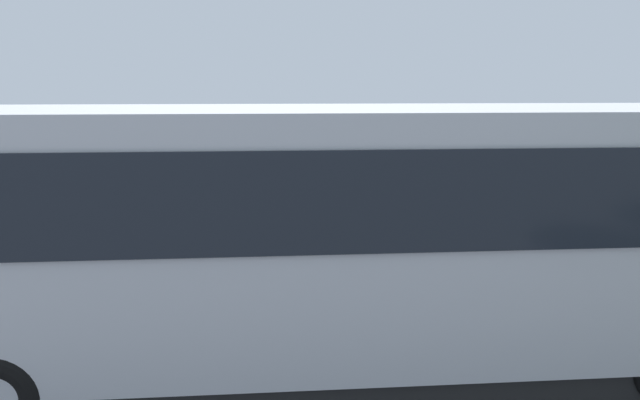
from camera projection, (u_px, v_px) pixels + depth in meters
name	position (u px, v px, depth m)	size (l,w,h in m)	color
ground_plane	(383.00, 250.00, 11.86)	(80.00, 80.00, 0.00)	#424247
tour_bus	(341.00, 243.00, 6.60)	(10.25, 2.90, 3.25)	#B7BABF
spectator_far_left	(448.00, 228.00, 9.49)	(0.58, 0.35, 1.78)	black
spectator_left	(386.00, 232.00, 9.35)	(0.57, 0.38, 1.75)	#473823
spectator_centre	(326.00, 228.00, 9.48)	(0.57, 0.39, 1.80)	black
spectator_right	(279.00, 235.00, 9.28)	(0.57, 0.38, 1.69)	black
spectator_far_right	(210.00, 236.00, 9.17)	(0.57, 0.38, 1.73)	#473823
parked_motorcycle_silver	(303.00, 275.00, 8.88)	(2.04, 0.65, 0.99)	black
stunt_motorcycle	(286.00, 197.00, 14.40)	(1.92, 1.02, 1.23)	black
traffic_cone	(371.00, 209.00, 14.37)	(0.34, 0.34, 0.63)	orange
bay_line_a	(489.00, 231.00, 13.38)	(0.17, 3.67, 0.01)	white
bay_line_b	(391.00, 232.00, 13.29)	(0.17, 3.78, 0.01)	white
bay_line_c	(291.00, 233.00, 13.19)	(0.19, 4.80, 0.01)	white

